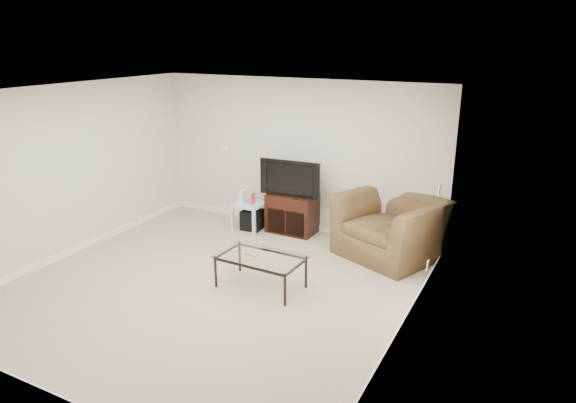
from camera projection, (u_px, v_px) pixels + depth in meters
The scene contains 18 objects.
floor at pixel (212, 286), 6.71m from camera, with size 5.00×5.00×0.00m, color tan.
ceiling at pixel (202, 92), 5.95m from camera, with size 5.00×5.00×0.00m, color white.
wall_back at pixel (297, 156), 8.45m from camera, with size 5.00×0.02×2.50m, color silver.
wall_left at pixel (66, 172), 7.42m from camera, with size 0.02×5.00×2.50m, color silver.
wall_right at pixel (408, 228), 5.24m from camera, with size 0.02×5.00×2.50m, color silver.
plate_back at pixel (226, 148), 9.05m from camera, with size 0.12×0.02×0.12m, color white.
plate_right_switch at pixel (439, 189), 6.60m from camera, with size 0.02×0.09×0.13m, color white.
plate_right_outlet at pixel (428, 265), 6.64m from camera, with size 0.02×0.08×0.12m, color white.
tv_stand at pixel (293, 213), 8.53m from camera, with size 0.79×0.55×0.65m, color black, non-canonical shape.
dvd_player at pixel (292, 201), 8.42m from camera, with size 0.41×0.29×0.06m, color black.
television at pixel (292, 177), 8.31m from camera, with size 0.96×0.19×0.59m, color black.
side_table at pixel (250, 216), 8.66m from camera, with size 0.48×0.48×0.46m, color silver, non-canonical shape.
subwoofer at pixel (252, 220), 8.69m from camera, with size 0.33×0.33×0.33m, color black.
game_console at pixel (243, 196), 8.60m from camera, with size 0.05×0.15×0.21m, color white.
game_case at pixel (252, 198), 8.52m from camera, with size 0.05×0.13×0.18m, color #CC4C4C.
recliner at pixel (391, 217), 7.50m from camera, with size 1.39×0.90×1.21m, color brown.
coffee_table at pixel (261, 272), 6.63m from camera, with size 1.11×0.63×0.43m, color black, non-canonical shape.
remote at pixel (251, 254), 6.60m from camera, with size 0.17×0.05×0.02m, color #B2B2B7.
Camera 1 is at (3.66, -4.92, 3.12)m, focal length 32.00 mm.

